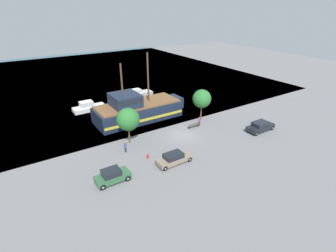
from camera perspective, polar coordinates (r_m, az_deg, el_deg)
name	(u,v)px	position (r m, az deg, el deg)	size (l,w,h in m)	color
ground_plane	(183,135)	(40.99, 3.20, -2.05)	(160.00, 160.00, 0.00)	slate
water_surface	(92,76)	(78.70, -16.26, 10.40)	(80.00, 80.00, 0.00)	#33566B
pirate_ship	(137,109)	(46.30, -6.78, 3.62)	(16.29, 6.05, 11.41)	#192338
moored_boat_dockside	(88,107)	(52.58, -16.94, 3.96)	(6.02, 2.30, 1.86)	silver
moored_boat_outer	(136,94)	(58.70, -6.99, 6.99)	(7.19, 2.23, 1.62)	#B7B2A8
parked_car_curb_front	(260,126)	(44.61, 19.46, -0.07)	(4.80, 2.01, 1.59)	black
parked_car_curb_mid	(112,176)	(31.16, -12.04, -10.58)	(3.97, 1.85, 1.64)	#2D5B38
parked_car_curb_rear	(174,158)	(33.75, 1.32, -7.05)	(4.69, 1.78, 1.49)	#7F705B
fire_hydrant	(148,156)	(34.96, -4.42, -6.50)	(0.42, 0.25, 0.76)	red
bench_promenade_east	(194,125)	(43.41, 5.58, 0.13)	(1.89, 0.45, 0.85)	#4C4742
pedestrian_walking_near	(125,147)	(36.60, -9.25, -4.54)	(0.32, 0.32, 1.56)	#232838
pedestrian_walking_far	(199,121)	(44.13, 6.84, 0.98)	(0.32, 0.32, 1.56)	#232838
tree_row_east	(128,119)	(37.75, -8.69, 1.42)	(3.34, 3.34, 5.39)	brown
tree_row_mideast	(202,99)	(45.53, 7.38, 5.90)	(3.19, 3.19, 5.47)	brown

